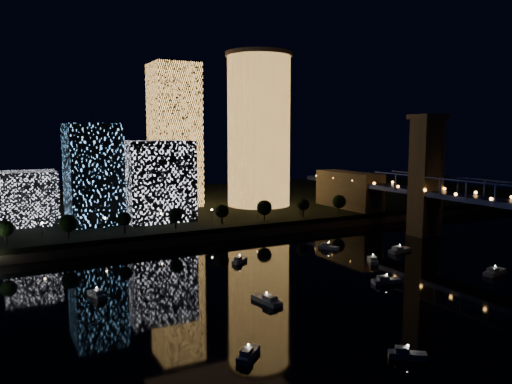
# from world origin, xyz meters

# --- Properties ---
(ground) EXTENTS (520.00, 520.00, 0.00)m
(ground) POSITION_xyz_m (0.00, 0.00, 0.00)
(ground) COLOR black
(ground) RESTS_ON ground
(far_bank) EXTENTS (420.00, 160.00, 5.00)m
(far_bank) POSITION_xyz_m (0.00, 160.00, 2.50)
(far_bank) COLOR black
(far_bank) RESTS_ON ground
(seawall) EXTENTS (420.00, 6.00, 3.00)m
(seawall) POSITION_xyz_m (0.00, 82.00, 1.50)
(seawall) COLOR #6B5E4C
(seawall) RESTS_ON ground
(tower_cylindrical) EXTENTS (34.00, 34.00, 77.71)m
(tower_cylindrical) POSITION_xyz_m (29.12, 128.86, 43.98)
(tower_cylindrical) COLOR #F2A84D
(tower_cylindrical) RESTS_ON far_bank
(tower_rectangular) EXTENTS (22.69, 22.69, 72.20)m
(tower_rectangular) POSITION_xyz_m (-9.22, 148.69, 41.10)
(tower_rectangular) COLOR #F2A84D
(tower_rectangular) RESTS_ON far_bank
(midrise_blocks) EXTENTS (108.26, 36.62, 41.33)m
(midrise_blocks) POSITION_xyz_m (-60.45, 116.47, 21.84)
(midrise_blocks) COLOR white
(midrise_blocks) RESTS_ON far_bank
(motorboats) EXTENTS (117.46, 86.97, 2.78)m
(motorboats) POSITION_xyz_m (-3.60, 14.67, 0.81)
(motorboats) COLOR silver
(motorboats) RESTS_ON ground
(esplanade_trees) EXTENTS (166.12, 6.58, 8.79)m
(esplanade_trees) POSITION_xyz_m (-27.14, 88.00, 10.47)
(esplanade_trees) COLOR black
(esplanade_trees) RESTS_ON far_bank
(street_lamps) EXTENTS (132.70, 0.70, 5.65)m
(street_lamps) POSITION_xyz_m (-34.00, 94.00, 9.02)
(street_lamps) COLOR black
(street_lamps) RESTS_ON far_bank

